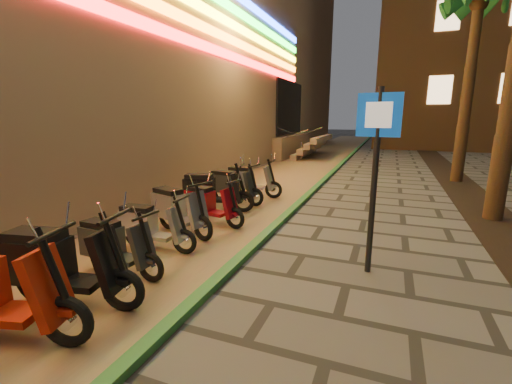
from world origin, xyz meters
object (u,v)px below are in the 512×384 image
at_px(scooter_9, 176,209).
at_px(scooter_10, 208,203).
at_px(scooter_11, 210,191).
at_px(scooter_6, 58,264).
at_px(pedestrian_sign, 376,157).
at_px(scooter_7, 113,245).
at_px(scooter_8, 149,226).
at_px(scooter_13, 248,180).
at_px(scooter_12, 231,185).

height_order(scooter_9, scooter_10, scooter_9).
bearing_deg(scooter_11, scooter_6, -101.61).
distance_m(pedestrian_sign, scooter_6, 4.45).
bearing_deg(scooter_7, scooter_10, 90.72).
xyz_separation_m(scooter_10, scooter_11, (-0.43, 0.88, 0.07)).
xyz_separation_m(scooter_6, scooter_8, (-0.15, 1.92, -0.10)).
bearing_deg(scooter_9, scooter_13, 105.69).
xyz_separation_m(scooter_6, scooter_11, (-0.36, 4.51, -0.01)).
bearing_deg(pedestrian_sign, scooter_6, -138.37).
bearing_deg(scooter_9, scooter_11, 112.26).
bearing_deg(scooter_10, pedestrian_sign, -9.70).
bearing_deg(scooter_11, scooter_13, 65.88).
xyz_separation_m(pedestrian_sign, scooter_6, (-3.54, -2.40, -1.23)).
xyz_separation_m(scooter_6, scooter_13, (-0.10, 6.33, -0.05)).
xyz_separation_m(pedestrian_sign, scooter_13, (-3.64, 3.93, -1.28)).
relative_size(scooter_6, scooter_7, 1.22).
height_order(scooter_6, scooter_9, scooter_6).
bearing_deg(scooter_12, scooter_6, -79.34).
distance_m(scooter_8, scooter_10, 1.73).
height_order(scooter_7, scooter_10, scooter_10).
bearing_deg(scooter_13, scooter_8, -97.24).
bearing_deg(scooter_10, scooter_6, -81.28).
height_order(pedestrian_sign, scooter_8, pedestrian_sign).
relative_size(scooter_8, scooter_9, 0.90).
relative_size(pedestrian_sign, scooter_7, 1.86).
bearing_deg(scooter_8, scooter_13, 85.50).
relative_size(scooter_7, scooter_13, 0.90).
bearing_deg(scooter_13, scooter_10, -92.80).
xyz_separation_m(scooter_6, scooter_10, (0.08, 3.64, -0.09)).
height_order(scooter_6, scooter_10, scooter_6).
bearing_deg(scooter_11, scooter_8, -101.64).
bearing_deg(scooter_9, scooter_12, 108.52).
height_order(scooter_7, scooter_12, scooter_12).
relative_size(pedestrian_sign, scooter_9, 1.68).
bearing_deg(scooter_13, pedestrian_sign, -53.77).
height_order(pedestrian_sign, scooter_9, pedestrian_sign).
height_order(scooter_11, scooter_13, scooter_11).
bearing_deg(scooter_7, scooter_12, 96.01).
relative_size(scooter_8, scooter_13, 0.90).
height_order(scooter_7, scooter_11, scooter_11).
bearing_deg(scooter_10, scooter_13, 103.70).
bearing_deg(pedestrian_sign, scooter_13, 140.27).
bearing_deg(scooter_8, scooter_10, 78.58).
height_order(scooter_6, scooter_12, scooter_6).
height_order(scooter_8, scooter_13, scooter_13).
relative_size(pedestrian_sign, scooter_12, 1.70).
xyz_separation_m(scooter_7, scooter_12, (-0.22, 4.56, 0.04)).
relative_size(scooter_7, scooter_10, 0.98).
xyz_separation_m(scooter_8, scooter_12, (-0.11, 3.59, 0.04)).
bearing_deg(scooter_6, scooter_7, 80.97).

